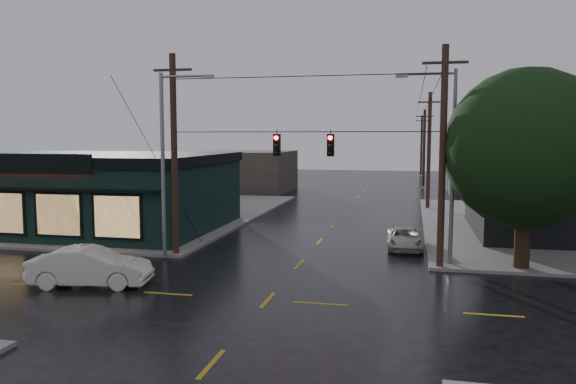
% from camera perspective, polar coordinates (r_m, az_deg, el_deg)
% --- Properties ---
extents(ground_plane, '(160.00, 160.00, 0.00)m').
position_cam_1_polar(ground_plane, '(21.31, -2.10, -10.94)').
color(ground_plane, black).
extents(sidewalk_nw, '(28.00, 28.00, 0.15)m').
position_cam_1_polar(sidewalk_nw, '(47.43, -19.69, -1.91)').
color(sidewalk_nw, slate).
rests_on(sidewalk_nw, ground).
extents(pizza_shop, '(16.30, 12.34, 4.90)m').
position_cam_1_polar(pizza_shop, '(38.57, -19.09, 0.14)').
color(pizza_shop, black).
rests_on(pizza_shop, ground).
extents(corner_tree, '(7.21, 7.21, 9.00)m').
position_cam_1_polar(corner_tree, '(27.21, 23.04, 4.05)').
color(corner_tree, black).
rests_on(corner_tree, ground).
extents(utility_pole_nw, '(2.00, 0.32, 10.15)m').
position_cam_1_polar(utility_pole_nw, '(29.37, -11.28, -6.39)').
color(utility_pole_nw, '#331E16').
rests_on(utility_pole_nw, ground).
extents(utility_pole_ne, '(2.00, 0.32, 10.15)m').
position_cam_1_polar(utility_pole_ne, '(26.99, 15.13, -7.56)').
color(utility_pole_ne, '#331E16').
rests_on(utility_pole_ne, ground).
extents(utility_pole_far_a, '(2.00, 0.32, 9.65)m').
position_cam_1_polar(utility_pole_far_a, '(48.16, 13.98, -1.72)').
color(utility_pole_far_a, '#331E16').
rests_on(utility_pole_far_a, ground).
extents(utility_pole_far_b, '(2.00, 0.32, 9.15)m').
position_cam_1_polar(utility_pole_far_b, '(68.04, 13.56, 0.43)').
color(utility_pole_far_b, '#331E16').
rests_on(utility_pole_far_b, ground).
extents(utility_pole_far_c, '(2.00, 0.32, 9.15)m').
position_cam_1_polar(utility_pole_far_c, '(87.97, 13.33, 1.61)').
color(utility_pole_far_c, '#331E16').
rests_on(utility_pole_far_c, ground).
extents(span_signal_assembly, '(13.00, 0.48, 1.23)m').
position_cam_1_polar(span_signal_assembly, '(26.74, 1.57, 4.85)').
color(span_signal_assembly, black).
rests_on(span_signal_assembly, ground).
extents(streetlight_nw, '(5.40, 0.30, 9.15)m').
position_cam_1_polar(streetlight_nw, '(28.87, -12.39, -6.62)').
color(streetlight_nw, gray).
rests_on(streetlight_nw, ground).
extents(streetlight_ne, '(5.40, 0.30, 9.15)m').
position_cam_1_polar(streetlight_ne, '(27.70, 16.11, -7.24)').
color(streetlight_ne, gray).
rests_on(streetlight_ne, ground).
extents(bg_building_west, '(12.00, 10.00, 4.40)m').
position_cam_1_polar(bg_building_west, '(62.87, -5.29, 2.16)').
color(bg_building_west, '#3C302C').
rests_on(bg_building_west, ground).
extents(bg_building_east, '(14.00, 12.00, 5.60)m').
position_cam_1_polar(bg_building_east, '(65.74, 21.98, 2.44)').
color(bg_building_east, '#26272B').
rests_on(bg_building_east, ground).
extents(sedan_cream, '(5.07, 2.57, 1.59)m').
position_cam_1_polar(sedan_cream, '(24.41, -19.45, -7.18)').
color(sedan_cream, silver).
rests_on(sedan_cream, ground).
extents(suv_silver, '(2.07, 4.14, 1.13)m').
position_cam_1_polar(suv_silver, '(31.11, 11.80, -4.66)').
color(suv_silver, '#B5B1A7').
rests_on(suv_silver, ground).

